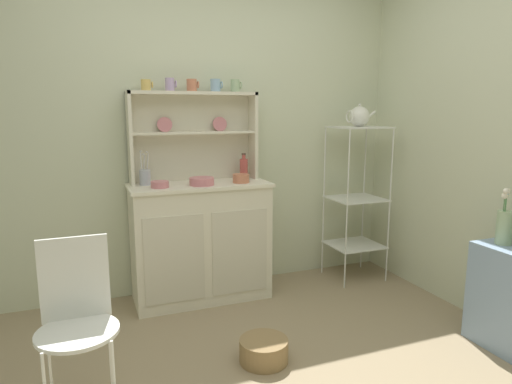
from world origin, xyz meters
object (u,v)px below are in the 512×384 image
object	(u,v)px
bowl_mixing_large	(160,184)
porcelain_teapot	(359,116)
floor_basket	(264,350)
hutch_shelf_unit	(193,129)
cup_gold_0	(146,85)
hutch_cabinet	(201,240)
jam_bottle	(244,168)
bakers_rack	(356,189)
utensil_jar	(145,177)
flower_vase	(505,225)
wire_chair	(77,313)

from	to	relation	value
bowl_mixing_large	porcelain_teapot	distance (m)	1.68
floor_basket	bowl_mixing_large	size ratio (longest dim) A/B	2.27
hutch_shelf_unit	cup_gold_0	size ratio (longest dim) A/B	11.63
hutch_cabinet	floor_basket	world-z (taller)	hutch_cabinet
hutch_cabinet	jam_bottle	world-z (taller)	jam_bottle
bakers_rack	hutch_cabinet	bearing A→B (deg)	177.66
utensil_jar	flower_vase	distance (m)	2.36
floor_basket	porcelain_teapot	bearing A→B (deg)	37.78
cup_gold_0	flower_vase	xyz separation A→B (m)	(1.87, -1.42, -0.85)
wire_chair	porcelain_teapot	bearing A→B (deg)	4.44
hutch_shelf_unit	cup_gold_0	world-z (taller)	cup_gold_0
porcelain_teapot	flower_vase	world-z (taller)	porcelain_teapot
hutch_cabinet	bakers_rack	bearing A→B (deg)	-2.34
porcelain_teapot	hutch_shelf_unit	bearing A→B (deg)	170.67
hutch_shelf_unit	jam_bottle	xyz separation A→B (m)	(0.38, -0.08, -0.30)
floor_basket	porcelain_teapot	world-z (taller)	porcelain_teapot
floor_basket	cup_gold_0	bearing A→B (deg)	111.53
hutch_cabinet	utensil_jar	world-z (taller)	utensil_jar
utensil_jar	porcelain_teapot	xyz separation A→B (m)	(1.70, -0.13, 0.42)
hutch_shelf_unit	porcelain_teapot	bearing A→B (deg)	-9.33
floor_basket	jam_bottle	distance (m)	1.44
bakers_rack	bowl_mixing_large	world-z (taller)	bakers_rack
bakers_rack	cup_gold_0	bearing A→B (deg)	173.93
jam_bottle	porcelain_teapot	bearing A→B (deg)	-8.47
bakers_rack	jam_bottle	size ratio (longest dim) A/B	6.37
wire_chair	jam_bottle	distance (m)	1.78
hutch_shelf_unit	wire_chair	size ratio (longest dim) A/B	1.12
utensil_jar	porcelain_teapot	size ratio (longest dim) A/B	0.98
bowl_mixing_large	jam_bottle	world-z (taller)	jam_bottle
bakers_rack	jam_bottle	xyz separation A→B (m)	(-0.95, 0.14, 0.20)
floor_basket	bowl_mixing_large	distance (m)	1.31
cup_gold_0	hutch_cabinet	bearing A→B (deg)	-20.00
utensil_jar	hutch_cabinet	bearing A→B (deg)	-11.70
jam_bottle	flower_vase	size ratio (longest dim) A/B	0.59
wire_chair	floor_basket	distance (m)	1.07
hutch_shelf_unit	bakers_rack	size ratio (longest dim) A/B	0.74
hutch_shelf_unit	wire_chair	bearing A→B (deg)	-123.86
porcelain_teapot	jam_bottle	bearing A→B (deg)	171.53
hutch_cabinet	floor_basket	size ratio (longest dim) A/B	3.66
hutch_cabinet	bowl_mixing_large	distance (m)	0.55
floor_basket	bowl_mixing_large	world-z (taller)	bowl_mixing_large
hutch_cabinet	cup_gold_0	size ratio (longest dim) A/B	12.48
bakers_rack	hutch_shelf_unit	bearing A→B (deg)	170.68
utensil_jar	jam_bottle	bearing A→B (deg)	0.60
bakers_rack	bowl_mixing_large	bearing A→B (deg)	-179.33
jam_bottle	utensil_jar	distance (m)	0.76
bakers_rack	porcelain_teapot	size ratio (longest dim) A/B	5.08
hutch_cabinet	utensil_jar	bearing A→B (deg)	168.30
hutch_shelf_unit	utensil_jar	bearing A→B (deg)	-167.38
hutch_cabinet	bakers_rack	size ratio (longest dim) A/B	0.80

